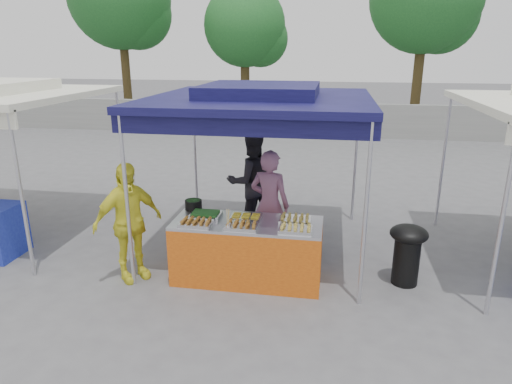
% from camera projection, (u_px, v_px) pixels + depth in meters
% --- Properties ---
extents(ground_plane, '(80.00, 80.00, 0.00)m').
position_uv_depth(ground_plane, '(249.00, 275.00, 6.45)').
color(ground_plane, '#5E5D60').
extents(back_wall, '(40.00, 0.25, 1.20)m').
position_uv_depth(back_wall, '(304.00, 119.00, 16.61)').
color(back_wall, gray).
rests_on(back_wall, ground_plane).
extents(main_canopy, '(3.20, 3.20, 2.57)m').
position_uv_depth(main_canopy, '(260.00, 98.00, 6.65)').
color(main_canopy, silver).
rests_on(main_canopy, ground_plane).
extents(tree_0, '(4.16, 4.16, 7.15)m').
position_uv_depth(tree_0, '(124.00, 2.00, 18.65)').
color(tree_0, '#43351A').
rests_on(tree_0, ground_plane).
extents(tree_1, '(3.33, 3.23, 5.55)m').
position_uv_depth(tree_1, '(249.00, 29.00, 18.14)').
color(tree_1, '#43351A').
rests_on(tree_1, ground_plane).
extents(tree_2, '(3.96, 3.96, 6.80)m').
position_uv_depth(tree_2, '(429.00, 2.00, 16.30)').
color(tree_2, '#43351A').
rests_on(tree_2, ground_plane).
extents(vendor_table, '(2.00, 0.80, 0.85)m').
position_uv_depth(vendor_table, '(247.00, 251.00, 6.23)').
color(vendor_table, '#C95412').
rests_on(vendor_table, ground_plane).
extents(food_tray_fl, '(0.42, 0.30, 0.07)m').
position_uv_depth(food_tray_fl, '(196.00, 223.00, 5.97)').
color(food_tray_fl, silver).
rests_on(food_tray_fl, vendor_table).
extents(food_tray_fm, '(0.42, 0.30, 0.07)m').
position_uv_depth(food_tray_fm, '(242.00, 226.00, 5.87)').
color(food_tray_fm, silver).
rests_on(food_tray_fm, vendor_table).
extents(food_tray_fr, '(0.42, 0.30, 0.07)m').
position_uv_depth(food_tray_fr, '(296.00, 229.00, 5.77)').
color(food_tray_fr, silver).
rests_on(food_tray_fr, vendor_table).
extents(food_tray_bl, '(0.42, 0.30, 0.07)m').
position_uv_depth(food_tray_bl, '(205.00, 215.00, 6.26)').
color(food_tray_bl, silver).
rests_on(food_tray_bl, vendor_table).
extents(food_tray_bm, '(0.42, 0.30, 0.07)m').
position_uv_depth(food_tray_bm, '(246.00, 217.00, 6.17)').
color(food_tray_bm, silver).
rests_on(food_tray_bm, vendor_table).
extents(food_tray_br, '(0.42, 0.30, 0.07)m').
position_uv_depth(food_tray_br, '(295.00, 219.00, 6.09)').
color(food_tray_br, silver).
rests_on(food_tray_br, vendor_table).
extents(cooking_pot, '(0.24, 0.24, 0.14)m').
position_uv_depth(cooking_pot, '(194.00, 205.00, 6.54)').
color(cooking_pot, black).
rests_on(cooking_pot, vendor_table).
extents(skewer_cup, '(0.07, 0.07, 0.09)m').
position_uv_depth(skewer_cup, '(228.00, 227.00, 5.82)').
color(skewer_cup, silver).
rests_on(skewer_cup, vendor_table).
extents(wok_burner, '(0.50, 0.50, 0.85)m').
position_uv_depth(wok_burner, '(407.00, 249.00, 6.09)').
color(wok_burner, black).
rests_on(wok_burner, ground_plane).
extents(crate_left, '(0.54, 0.38, 0.33)m').
position_uv_depth(crate_left, '(240.00, 244.00, 7.07)').
color(crate_left, '#1423A9').
rests_on(crate_left, ground_plane).
extents(crate_right, '(0.50, 0.35, 0.30)m').
position_uv_depth(crate_right, '(278.00, 248.00, 6.98)').
color(crate_right, '#1423A9').
rests_on(crate_right, ground_plane).
extents(crate_stacked, '(0.46, 0.32, 0.28)m').
position_uv_depth(crate_stacked, '(279.00, 230.00, 6.90)').
color(crate_stacked, '#1423A9').
rests_on(crate_stacked, crate_right).
extents(vendor_woman, '(0.69, 0.54, 1.67)m').
position_uv_depth(vendor_woman, '(270.00, 205.00, 6.81)').
color(vendor_woman, '#8F5B7C').
rests_on(vendor_woman, ground_plane).
extents(helper_man, '(1.08, 1.00, 1.78)m').
position_uv_depth(helper_man, '(252.00, 182.00, 7.80)').
color(helper_man, black).
rests_on(helper_man, ground_plane).
extents(customer_person, '(0.94, 1.00, 1.66)m').
position_uv_depth(customer_person, '(128.00, 222.00, 6.13)').
color(customer_person, yellow).
rests_on(customer_person, ground_plane).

